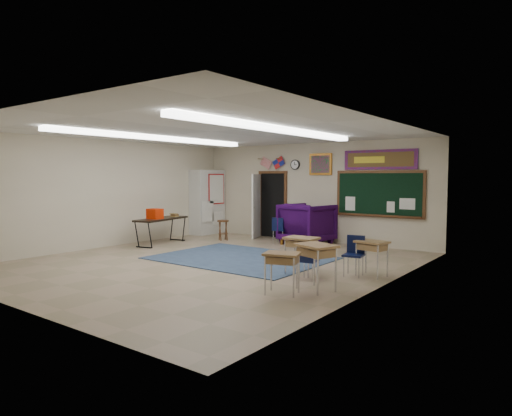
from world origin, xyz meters
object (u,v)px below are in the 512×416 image
Objects in this scene: folding_table at (161,230)px; wooden_stool at (223,230)px; wingback_armchair at (307,224)px; student_desk_front_right at (372,257)px; student_desk_front_left at (301,254)px.

wooden_stool is at bearing 48.72° from folding_table.
folding_table reaches higher than wooden_stool.
wingback_armchair is 0.68× the size of folding_table.
wingback_armchair reaches higher than folding_table.
folding_table is 3.10× the size of wooden_stool.
folding_table reaches higher than student_desk_front_right.
wooden_stool is at bearing 28.96° from wingback_armchair.
student_desk_front_left is 0.39× the size of folding_table.
student_desk_front_left is at bearing -23.54° from folding_table.
wingback_armchair is 2.65m from wooden_stool.
folding_table is (-6.66, 0.44, 0.02)m from student_desk_front_right.
wingback_armchair is at bearing 24.93° from folding_table.
student_desk_front_right is at bearing -20.30° from wooden_stool.
wingback_armchair is 4.28m from folding_table.
wingback_armchair reaches higher than student_desk_front_left.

